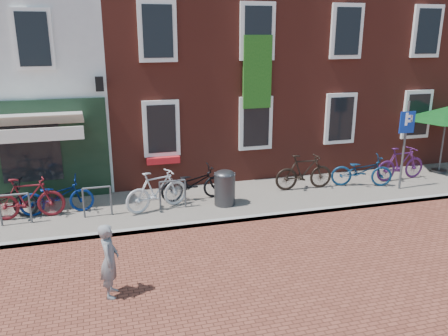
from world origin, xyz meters
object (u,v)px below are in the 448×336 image
object	(u,v)px
bicycle_3	(157,190)
bicycle_7	(401,164)
bicycle_6	(362,171)
bicycle_0	(0,200)
bicycle_5	(304,172)
parking_sign	(406,134)
bicycle_1	(28,198)
woman	(109,260)
bicycle_4	(193,183)
parasol	(447,111)
litter_bin	(225,186)
bicycle_2	(57,196)

from	to	relation	value
bicycle_3	bicycle_7	bearing A→B (deg)	-106.02
bicycle_3	bicycle_6	distance (m)	6.48
bicycle_0	bicycle_3	distance (m)	4.06
bicycle_5	bicycle_6	world-z (taller)	bicycle_5
bicycle_0	bicycle_6	bearing A→B (deg)	-82.70
parking_sign	bicycle_1	xyz separation A→B (m)	(-10.81, 0.61, -1.17)
woman	bicycle_0	bearing A→B (deg)	39.77
bicycle_4	bicycle_7	distance (m)	6.93
parasol	bicycle_1	size ratio (longest dim) A/B	1.40
bicycle_6	bicycle_7	distance (m)	1.57
litter_bin	parasol	world-z (taller)	parasol
parasol	bicycle_2	xyz separation A→B (m)	(-12.53, -0.41, -1.65)
parasol	woman	size ratio (longest dim) A/B	1.78
bicycle_0	bicycle_5	distance (m)	8.61
parasol	bicycle_5	bearing A→B (deg)	-175.96
bicycle_3	bicycle_7	distance (m)	8.05
parking_sign	parasol	distance (m)	2.73
litter_bin	bicycle_7	bearing A→B (deg)	5.56
woman	bicycle_3	size ratio (longest dim) A/B	0.79
bicycle_0	parking_sign	bearing A→B (deg)	-85.45
bicycle_3	parasol	bearing A→B (deg)	-104.44
parking_sign	bicycle_5	size ratio (longest dim) A/B	1.48
litter_bin	bicycle_0	world-z (taller)	litter_bin
parasol	bicycle_1	world-z (taller)	parasol
bicycle_2	bicycle_4	xyz separation A→B (m)	(3.72, 0.05, 0.00)
bicycle_3	bicycle_7	world-z (taller)	same
bicycle_0	bicycle_5	size ratio (longest dim) A/B	1.03
bicycle_0	bicycle_1	distance (m)	0.75
bicycle_2	bicycle_7	world-z (taller)	bicycle_7
woman	bicycle_6	distance (m)	8.89
bicycle_1	bicycle_7	size ratio (longest dim) A/B	1.00
parking_sign	bicycle_7	world-z (taller)	parking_sign
bicycle_1	bicycle_4	world-z (taller)	bicycle_1
bicycle_4	bicycle_5	bearing A→B (deg)	-93.92
woman	bicycle_7	world-z (taller)	woman
parking_sign	bicycle_7	xyz separation A→B (m)	(0.55, 0.78, -1.17)
parking_sign	bicycle_3	distance (m)	7.59
parking_sign	bicycle_4	xyz separation A→B (m)	(-6.38, 0.80, -1.23)
bicycle_1	bicycle_4	xyz separation A→B (m)	(4.42, 0.19, -0.05)
woman	bicycle_7	bearing A→B (deg)	-56.38
parasol	bicycle_2	bearing A→B (deg)	-178.11
bicycle_0	parasol	bearing A→B (deg)	-79.95
bicycle_5	litter_bin	bearing A→B (deg)	105.42
woman	bicycle_2	distance (m)	4.46
bicycle_6	parking_sign	bearing A→B (deg)	-102.27
parking_sign	woman	xyz separation A→B (m)	(-8.89, -3.55, -1.10)
parasol	bicycle_0	distance (m)	14.05
litter_bin	bicycle_5	world-z (taller)	bicycle_5
bicycle_2	bicycle_6	xyz separation A→B (m)	(9.09, -0.17, 0.00)
woman	bicycle_1	size ratio (longest dim) A/B	0.79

